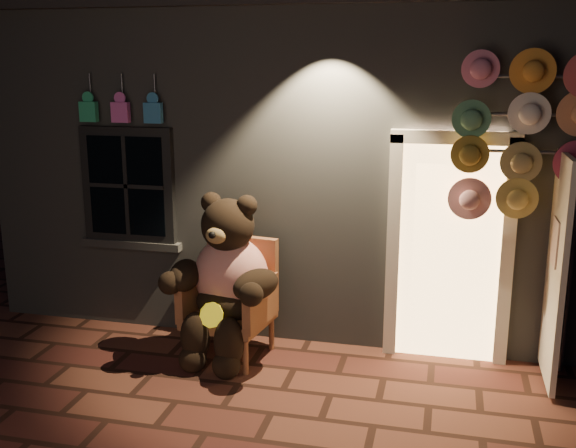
% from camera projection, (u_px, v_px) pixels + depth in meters
% --- Properties ---
extents(ground, '(60.00, 60.00, 0.00)m').
position_uv_depth(ground, '(271.00, 413.00, 5.50)').
color(ground, brown).
rests_on(ground, ground).
extents(shop_building, '(7.30, 5.95, 3.51)m').
position_uv_depth(shop_building, '(348.00, 143.00, 8.85)').
color(shop_building, slate).
rests_on(shop_building, ground).
extents(wicker_armchair, '(0.87, 0.81, 1.13)m').
position_uv_depth(wicker_armchair, '(233.00, 298.00, 6.52)').
color(wicker_armchair, brown).
rests_on(wicker_armchair, ground).
extents(teddy_bear, '(1.16, 0.98, 1.62)m').
position_uv_depth(teddy_bear, '(226.00, 280.00, 6.33)').
color(teddy_bear, red).
rests_on(teddy_bear, ground).
extents(hat_rack, '(1.64, 0.22, 2.91)m').
position_uv_depth(hat_rack, '(546.00, 131.00, 5.70)').
color(hat_rack, '#59595E').
rests_on(hat_rack, ground).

